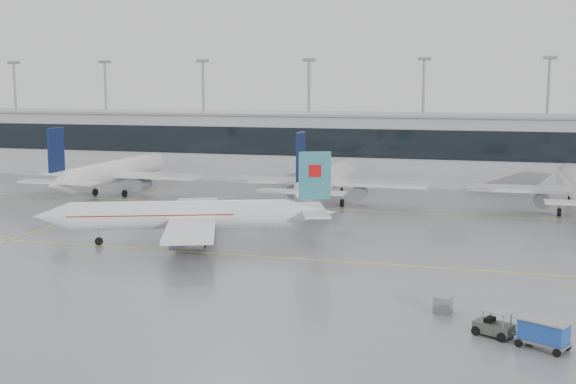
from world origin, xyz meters
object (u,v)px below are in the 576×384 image
(baggage_tug, at_px, (494,327))
(gse_unit, at_px, (443,304))
(air_canada_jet, at_px, (192,215))
(baggage_cart, at_px, (543,332))

(baggage_tug, bearing_deg, gse_unit, 157.60)
(air_canada_jet, xyz_separation_m, baggage_tug, (32.27, -22.31, -2.52))
(baggage_cart, bearing_deg, baggage_tug, 180.00)
(gse_unit, bearing_deg, baggage_cart, -30.03)
(baggage_cart, bearing_deg, air_canada_jet, 173.71)
(baggage_cart, relative_size, gse_unit, 2.90)
(baggage_cart, distance_m, gse_unit, 9.32)
(air_canada_jet, bearing_deg, baggage_cart, 125.93)
(baggage_tug, relative_size, baggage_cart, 1.04)
(air_canada_jet, relative_size, baggage_cart, 8.69)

